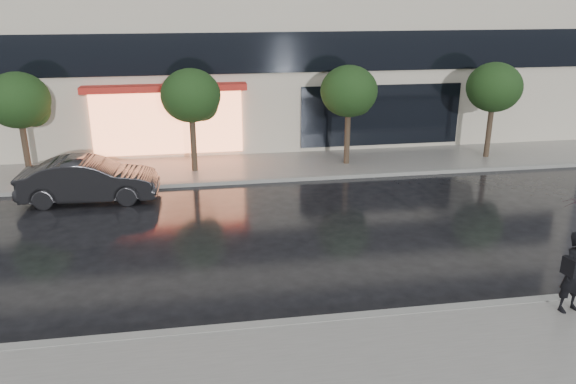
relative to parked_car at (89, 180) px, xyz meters
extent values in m
plane|color=black|center=(6.44, -7.50, -0.73)|extent=(120.00, 120.00, 0.00)
cube|color=slate|center=(6.44, 2.75, -0.67)|extent=(60.00, 3.50, 0.12)
cube|color=gray|center=(6.44, -8.50, -0.66)|extent=(60.00, 0.25, 0.14)
cube|color=gray|center=(6.44, 1.00, -0.66)|extent=(60.00, 0.25, 0.14)
cube|color=black|center=(6.44, 4.44, 3.57)|extent=(28.00, 0.12, 1.60)
cube|color=#FF8C59|center=(2.44, 4.42, 0.87)|extent=(6.00, 0.10, 2.60)
cube|color=red|center=(2.44, 4.09, 2.32)|extent=(6.40, 0.70, 0.25)
cube|color=black|center=(11.44, 4.44, 0.87)|extent=(7.00, 0.10, 2.60)
cylinder|color=#33261C|center=(-2.56, 2.50, 0.37)|extent=(0.22, 0.22, 2.20)
ellipsoid|color=black|center=(-2.56, 2.50, 2.27)|extent=(2.20, 2.20, 1.98)
sphere|color=black|center=(-2.16, 2.70, 1.87)|extent=(1.20, 1.20, 1.20)
cylinder|color=#33261C|center=(3.44, 2.50, 0.37)|extent=(0.22, 0.22, 2.20)
ellipsoid|color=black|center=(3.44, 2.50, 2.27)|extent=(2.20, 2.20, 1.98)
sphere|color=black|center=(3.84, 2.70, 1.87)|extent=(1.20, 1.20, 1.20)
cylinder|color=#33261C|center=(9.44, 2.50, 0.37)|extent=(0.22, 0.22, 2.20)
ellipsoid|color=black|center=(9.44, 2.50, 2.27)|extent=(2.20, 2.20, 1.98)
sphere|color=black|center=(9.84, 2.70, 1.87)|extent=(1.20, 1.20, 1.20)
cylinder|color=#33261C|center=(15.44, 2.50, 0.37)|extent=(0.22, 0.22, 2.20)
ellipsoid|color=black|center=(15.44, 2.50, 2.27)|extent=(2.20, 2.20, 1.98)
sphere|color=black|center=(15.84, 2.70, 1.87)|extent=(1.20, 1.20, 1.20)
imported|color=black|center=(0.00, 0.00, 0.00)|extent=(4.48, 1.68, 1.46)
imported|color=black|center=(11.30, -9.00, 0.28)|extent=(0.74, 0.57, 1.79)
cube|color=black|center=(11.06, -9.12, 0.50)|extent=(0.19, 0.35, 0.38)
camera|label=1|loc=(3.66, -18.42, 5.82)|focal=35.00mm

